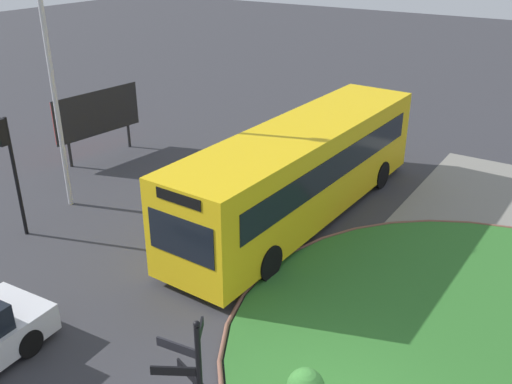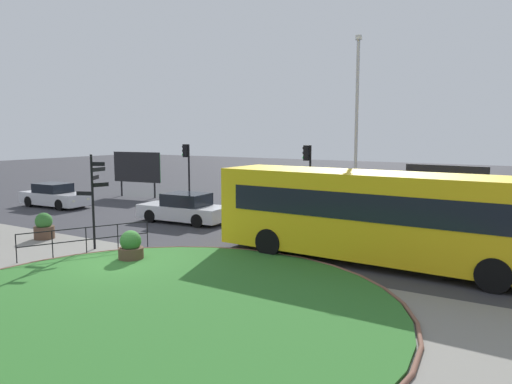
# 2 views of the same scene
# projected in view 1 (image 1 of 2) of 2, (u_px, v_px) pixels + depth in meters

# --- Properties ---
(bus_yellow) EXTENTS (11.59, 2.93, 3.09)m
(bus_yellow) POSITION_uv_depth(u_px,v_px,m) (302.00, 169.00, 17.98)
(bus_yellow) COLOR yellow
(bus_yellow) RESTS_ON ground
(traffic_light_far) EXTENTS (0.49, 0.27, 3.77)m
(traffic_light_far) POSITION_uv_depth(u_px,v_px,m) (7.00, 152.00, 16.32)
(traffic_light_far) COLOR black
(traffic_light_far) RESTS_ON ground
(lamppost_tall) EXTENTS (0.32, 0.32, 9.01)m
(lamppost_tall) POSITION_uv_depth(u_px,v_px,m) (50.00, 65.00, 17.51)
(lamppost_tall) COLOR #B7B7BC
(lamppost_tall) RESTS_ON ground
(billboard_right) EXTENTS (4.03, 0.57, 2.79)m
(billboard_right) POSITION_uv_depth(u_px,v_px,m) (97.00, 114.00, 22.89)
(billboard_right) COLOR black
(billboard_right) RESTS_ON ground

